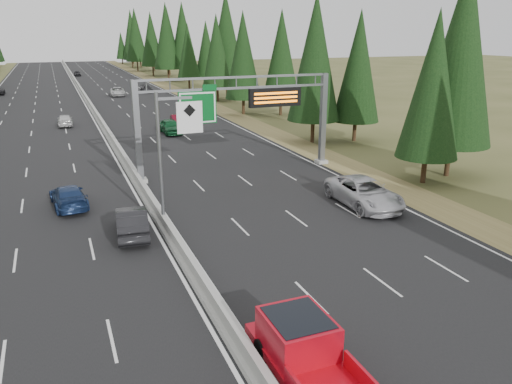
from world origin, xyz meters
The scene contains 16 objects.
road centered at (0.00, 80.00, 0.04)m, with size 32.00×260.00×0.08m, color black.
shoulder_right centered at (17.80, 80.00, 0.03)m, with size 3.60×260.00×0.06m, color olive.
median_barrier centered at (0.00, 80.00, 0.41)m, with size 0.70×260.00×0.85m.
sign_gantry centered at (8.92, 34.88, 5.27)m, with size 16.75×0.98×7.80m.
hov_sign_pole centered at (0.58, 24.97, 4.72)m, with size 2.80×0.50×8.00m.
tree_row_right centered at (22.03, 75.79, 9.28)m, with size 12.03×239.80×19.00m.
silver_minivan centered at (13.27, 23.97, 0.99)m, with size 3.02×6.55×1.82m, color #B6B5BA.
red_pickup centered at (1.50, 9.87, 1.21)m, with size 2.23×6.24×2.03m.
car_ahead_green centered at (6.85, 53.40, 0.89)m, with size 1.92×4.78×1.63m, color #114C26.
car_ahead_dkred centered at (8.71, 57.48, 0.78)m, with size 1.48×4.26×1.40m, color #590C19.
car_ahead_dkgrey centered at (11.62, 94.98, 0.73)m, with size 1.82×4.48×1.30m, color black.
car_ahead_white centered at (5.80, 91.80, 0.84)m, with size 2.53×5.48×1.52m, color #B5B5B5.
car_ahead_far centered at (1.50, 139.52, 0.77)m, with size 1.63×4.05×1.38m, color black.
car_onc_near centered at (-1.89, 24.63, 0.88)m, with size 1.70×4.88×1.61m, color black.
car_onc_blue centered at (-5.05, 31.09, 0.81)m, with size 2.05×5.04×1.46m, color navy.
car_onc_white centered at (-4.16, 62.94, 0.82)m, with size 1.74×4.34×1.48m, color silver.
Camera 1 is at (-5.28, -2.62, 11.21)m, focal length 35.00 mm.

